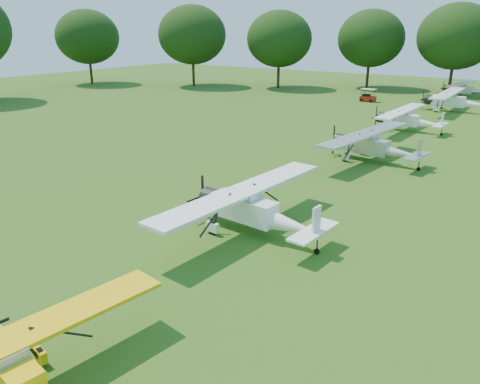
% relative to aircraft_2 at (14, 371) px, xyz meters
% --- Properties ---
extents(ground, '(160.00, 160.00, 0.00)m').
position_rel_aircraft_2_xyz_m(ground, '(-1.19, 15.02, -1.10)').
color(ground, '#275515').
rests_on(ground, ground).
extents(tree_belt, '(137.36, 130.27, 14.52)m').
position_rel_aircraft_2_xyz_m(tree_belt, '(2.38, 15.18, 6.93)').
color(tree_belt, '#322313').
rests_on(tree_belt, ground).
extents(aircraft_2, '(6.05, 9.58, 1.88)m').
position_rel_aircraft_2_xyz_m(aircraft_2, '(0.00, 0.00, 0.00)').
color(aircraft_2, yellow).
rests_on(aircraft_2, ground).
extents(aircraft_3, '(7.30, 11.63, 2.29)m').
position_rel_aircraft_2_xyz_m(aircraft_3, '(-0.77, 12.79, 0.24)').
color(aircraft_3, white).
rests_on(aircraft_3, ground).
extents(aircraft_4, '(7.28, 11.57, 2.27)m').
position_rel_aircraft_2_xyz_m(aircraft_4, '(-0.29, 28.57, 0.23)').
color(aircraft_4, '#BBBBBF').
rests_on(aircraft_4, ground).
extents(aircraft_5, '(6.72, 10.69, 2.11)m').
position_rel_aircraft_2_xyz_m(aircraft_5, '(-1.19, 41.01, 0.13)').
color(aircraft_5, white).
rests_on(aircraft_5, ground).
extents(aircraft_6, '(7.61, 12.08, 2.39)m').
position_rel_aircraft_2_xyz_m(aircraft_6, '(0.34, 55.08, 0.30)').
color(aircraft_6, white).
rests_on(aircraft_6, ground).
extents(aircraft_7, '(6.54, 10.40, 2.04)m').
position_rel_aircraft_2_xyz_m(aircraft_7, '(-0.80, 69.04, 0.09)').
color(aircraft_7, '#BBBBBF').
rests_on(aircraft_7, ground).
extents(golf_cart, '(2.07, 1.39, 1.67)m').
position_rel_aircraft_2_xyz_m(golf_cart, '(-10.71, 57.16, -0.54)').
color(golf_cart, '#A4170B').
rests_on(golf_cart, ground).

